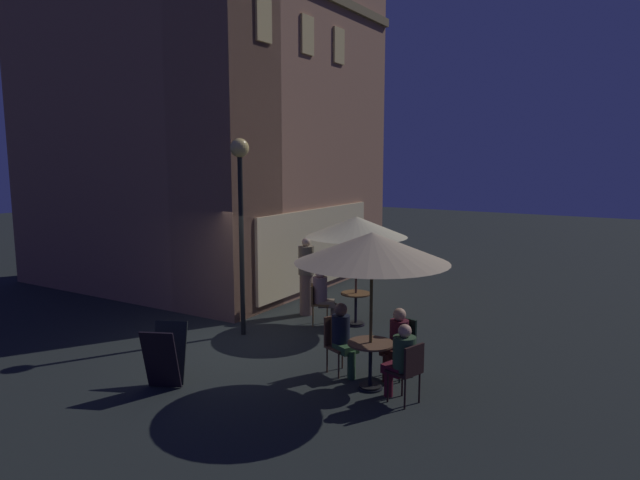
% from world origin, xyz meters
% --- Properties ---
extents(ground_plane, '(60.00, 60.00, 0.00)m').
position_xyz_m(ground_plane, '(0.00, 0.00, 0.00)').
color(ground_plane, '#212624').
extents(cafe_building, '(7.76, 8.43, 8.80)m').
position_xyz_m(cafe_building, '(3.57, 3.57, 4.39)').
color(cafe_building, '#9A6C51').
rests_on(cafe_building, ground).
extents(street_lamp_near_corner, '(0.38, 0.38, 4.05)m').
position_xyz_m(street_lamp_near_corner, '(0.70, 0.33, 3.06)').
color(street_lamp_near_corner, black).
rests_on(street_lamp_near_corner, ground).
extents(menu_sandwich_board, '(0.84, 0.77, 0.99)m').
position_xyz_m(menu_sandwich_board, '(-2.09, -0.31, 0.51)').
color(menu_sandwich_board, black).
rests_on(menu_sandwich_board, ground).
extents(cafe_table_0, '(0.66, 0.66, 0.73)m').
position_xyz_m(cafe_table_0, '(2.50, -1.39, 0.50)').
color(cafe_table_0, black).
rests_on(cafe_table_0, ground).
extents(cafe_table_1, '(0.74, 0.74, 0.77)m').
position_xyz_m(cafe_table_1, '(-0.46, -3.18, 0.56)').
color(cafe_table_1, black).
rests_on(cafe_table_1, ground).
extents(patio_umbrella_0, '(2.21, 2.21, 2.42)m').
position_xyz_m(patio_umbrella_0, '(2.50, -1.39, 2.18)').
color(patio_umbrella_0, black).
rests_on(patio_umbrella_0, ground).
extents(patio_umbrella_1, '(2.43, 2.43, 2.53)m').
position_xyz_m(patio_umbrella_1, '(-0.46, -3.18, 2.29)').
color(patio_umbrella_1, black).
rests_on(patio_umbrella_1, ground).
extents(cafe_chair_0, '(0.54, 0.54, 0.90)m').
position_xyz_m(cafe_chair_0, '(2.05, -0.64, 0.56)').
color(cafe_chair_0, brown).
rests_on(cafe_chair_0, ground).
extents(cafe_chair_1, '(0.53, 0.53, 0.94)m').
position_xyz_m(cafe_chair_1, '(-0.70, -3.93, 0.58)').
color(cafe_chair_1, black).
rests_on(cafe_chair_1, ground).
extents(cafe_chair_2, '(0.52, 0.52, 1.00)m').
position_xyz_m(cafe_chair_2, '(0.30, -3.41, 0.60)').
color(cafe_chair_2, black).
rests_on(cafe_chair_2, ground).
extents(cafe_chair_3, '(0.55, 0.55, 0.98)m').
position_xyz_m(cafe_chair_3, '(-0.10, -2.37, 0.58)').
color(cafe_chair_3, brown).
rests_on(cafe_chair_3, ground).
extents(patron_seated_0, '(0.45, 0.51, 1.30)m').
position_xyz_m(patron_seated_0, '(2.12, -0.76, 0.73)').
color(patron_seated_0, '#806C55').
rests_on(patron_seated_0, ground).
extents(patron_seated_1, '(0.44, 0.53, 1.22)m').
position_xyz_m(patron_seated_1, '(-0.65, -3.79, 0.69)').
color(patron_seated_1, '#53131F').
rests_on(patron_seated_1, ground).
extents(patron_seated_2, '(0.52, 0.41, 1.20)m').
position_xyz_m(patron_seated_2, '(0.15, -3.37, 0.68)').
color(patron_seated_2, '#431C17').
rests_on(patron_seated_2, ground).
extents(patron_seated_3, '(0.43, 0.51, 1.24)m').
position_xyz_m(patron_seated_3, '(-0.17, -2.52, 0.70)').
color(patron_seated_3, '#2D502D').
rests_on(patron_seated_3, ground).
extents(patron_standing_4, '(0.37, 0.37, 1.83)m').
position_xyz_m(patron_standing_4, '(2.65, -0.00, 0.92)').
color(patron_standing_4, '#7F6355').
rests_on(patron_standing_4, ground).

